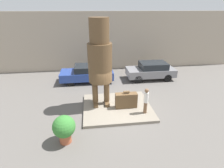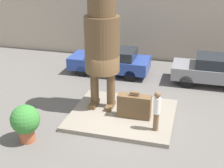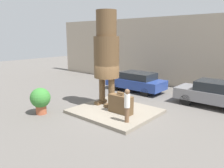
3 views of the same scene
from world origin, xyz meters
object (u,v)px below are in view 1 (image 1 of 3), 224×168
object	(u,v)px
tourist	(146,100)
parked_car_blue	(88,73)
giant_suitcase	(126,100)
statue_figure	(100,57)
parked_car_grey	(151,70)
planter_pot	(64,128)

from	to	relation	value
tourist	parked_car_blue	bearing A→B (deg)	120.68
giant_suitcase	statue_figure	bearing A→B (deg)	157.67
giant_suitcase	parked_car_grey	bearing A→B (deg)	56.08
statue_figure	planter_pot	distance (m)	4.44
statue_figure	planter_pot	xyz separation A→B (m)	(-1.94, -3.15, -2.46)
giant_suitcase	tourist	bearing A→B (deg)	-38.12
giant_suitcase	parked_car_blue	bearing A→B (deg)	115.86
statue_figure	tourist	size ratio (longest dim) A/B	3.34
statue_figure	parked_car_grey	bearing A→B (deg)	41.35
statue_figure	parked_car_grey	xyz separation A→B (m)	(4.77, 4.20, -2.47)
tourist	statue_figure	bearing A→B (deg)	150.80
statue_figure	parked_car_blue	world-z (taller)	statue_figure
giant_suitcase	parked_car_blue	xyz separation A→B (m)	(-2.39, 4.93, 0.12)
statue_figure	giant_suitcase	world-z (taller)	statue_figure
tourist	parked_car_grey	xyz separation A→B (m)	(2.24, 5.61, -0.22)
statue_figure	giant_suitcase	distance (m)	3.11
giant_suitcase	planter_pot	xyz separation A→B (m)	(-3.47, -2.52, 0.18)
parked_car_grey	planter_pot	bearing A→B (deg)	47.60
parked_car_grey	tourist	bearing A→B (deg)	68.20
statue_figure	tourist	xyz separation A→B (m)	(2.53, -1.41, -2.24)
statue_figure	parked_car_blue	xyz separation A→B (m)	(-0.86, 4.30, -2.51)
parked_car_blue	parked_car_grey	bearing A→B (deg)	178.96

